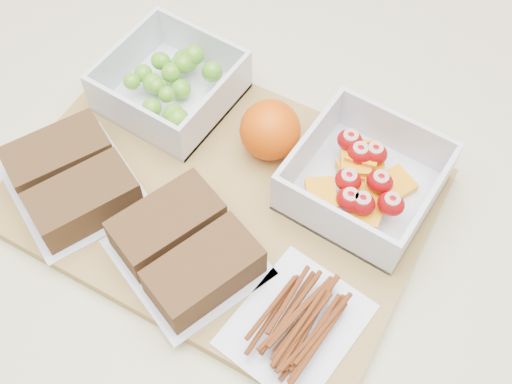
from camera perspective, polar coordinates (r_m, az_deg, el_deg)
counter at (r=1.10m, az=-0.38°, el=-12.86°), size 1.20×0.90×0.90m
cutting_board at (r=0.68m, az=-3.24°, el=-0.45°), size 0.44×0.33×0.02m
grape_container at (r=0.74m, az=-7.37°, el=9.51°), size 0.13×0.13×0.06m
fruit_container at (r=0.66m, az=9.54°, el=1.00°), size 0.14×0.14×0.06m
orange at (r=0.68m, az=1.26°, el=5.53°), size 0.07×0.07×0.07m
sandwich_bag_left at (r=0.68m, az=-16.11°, el=1.12°), size 0.17×0.16×0.04m
sandwich_bag_center at (r=0.62m, az=-6.28°, el=-5.01°), size 0.17×0.16×0.04m
pretzel_bag at (r=0.60m, az=3.65°, el=-11.25°), size 0.11×0.13×0.03m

